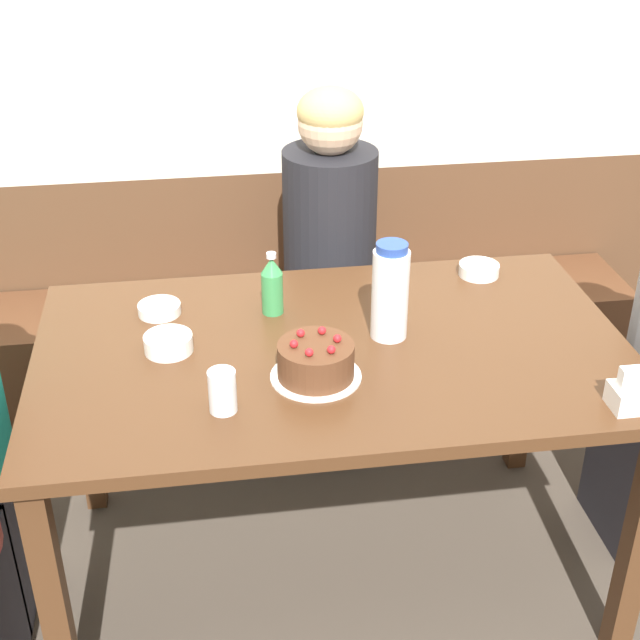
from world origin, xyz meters
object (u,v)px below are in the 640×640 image
object	(u,v)px
birthday_cake	(316,361)
water_pitcher	(390,292)
bowl_rice_small	(168,343)
bowl_side_dish	(479,270)
bowl_soup_white	(159,309)
bench_seat	(295,354)
soju_bottle	(272,285)
napkin_holder	(636,393)
person_grey_tee	(329,282)
glass_water_tall	(222,391)

from	to	relation	value
birthday_cake	water_pitcher	world-z (taller)	water_pitcher
bowl_rice_small	bowl_side_dish	bearing A→B (deg)	18.39
bowl_soup_white	bench_seat	bearing A→B (deg)	53.88
water_pitcher	bench_seat	bearing A→B (deg)	100.65
soju_bottle	napkin_holder	size ratio (longest dim) A/B	1.59
soju_bottle	bowl_side_dish	distance (m)	0.63
birthday_cake	person_grey_tee	size ratio (longest dim) A/B	0.18
bench_seat	birthday_cake	distance (m)	1.12
birthday_cake	bowl_rice_small	size ratio (longest dim) A/B	1.79
bench_seat	bowl_side_dish	size ratio (longest dim) A/B	20.53
water_pitcher	bowl_rice_small	xyz separation A→B (m)	(-0.56, 0.01, -0.10)
water_pitcher	glass_water_tall	size ratio (longest dim) A/B	2.54
birthday_cake	napkin_holder	distance (m)	0.73
birthday_cake	bowl_rice_small	bearing A→B (deg)	153.17
birthday_cake	bowl_soup_white	size ratio (longest dim) A/B	1.91
person_grey_tee	bowl_soup_white	bearing A→B (deg)	-48.88
bench_seat	bowl_soup_white	distance (m)	0.91
bowl_rice_small	bench_seat	bearing A→B (deg)	62.71
soju_bottle	glass_water_tall	world-z (taller)	soju_bottle
water_pitcher	bowl_soup_white	world-z (taller)	water_pitcher
bench_seat	bowl_soup_white	xyz separation A→B (m)	(-0.43, -0.59, 0.54)
glass_water_tall	birthday_cake	bearing A→B (deg)	24.57
water_pitcher	bowl_side_dish	bearing A→B (deg)	42.17
bowl_side_dish	birthday_cake	bearing A→B (deg)	-139.26
glass_water_tall	person_grey_tee	bearing A→B (deg)	67.51
napkin_holder	bowl_side_dish	bearing A→B (deg)	101.63
birthday_cake	person_grey_tee	distance (m)	0.89
bowl_soup_white	water_pitcher	bearing A→B (deg)	-19.33
water_pitcher	person_grey_tee	size ratio (longest dim) A/B	0.21
water_pitcher	napkin_holder	bearing A→B (deg)	-39.54
water_pitcher	bowl_rice_small	size ratio (longest dim) A/B	2.13
birthday_cake	bowl_rice_small	distance (m)	0.39
birthday_cake	glass_water_tall	world-z (taller)	birthday_cake
soju_bottle	bowl_soup_white	size ratio (longest dim) A/B	1.53
person_grey_tee	napkin_holder	bearing A→B (deg)	26.17
bowl_side_dish	glass_water_tall	size ratio (longest dim) A/B	1.15
bench_seat	soju_bottle	size ratio (longest dim) A/B	13.66
bowl_soup_white	bowl_side_dish	distance (m)	0.92
bowl_rice_small	bowl_soup_white	bearing A→B (deg)	97.08
birthday_cake	napkin_holder	world-z (taller)	birthday_cake
person_grey_tee	bowl_side_dish	bearing A→B (deg)	45.87
napkin_holder	bowl_rice_small	size ratio (longest dim) A/B	0.91
bench_seat	birthday_cake	bearing A→B (deg)	-93.72
bench_seat	person_grey_tee	bearing A→B (deg)	-50.32
water_pitcher	bowl_side_dish	world-z (taller)	water_pitcher
napkin_holder	person_grey_tee	distance (m)	1.21
birthday_cake	person_grey_tee	xyz separation A→B (m)	(0.17, 0.84, -0.23)
birthday_cake	bowl_side_dish	distance (m)	0.72
napkin_holder	bowl_side_dish	distance (m)	0.71
water_pitcher	glass_water_tall	xyz separation A→B (m)	(-0.44, -0.27, -0.08)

